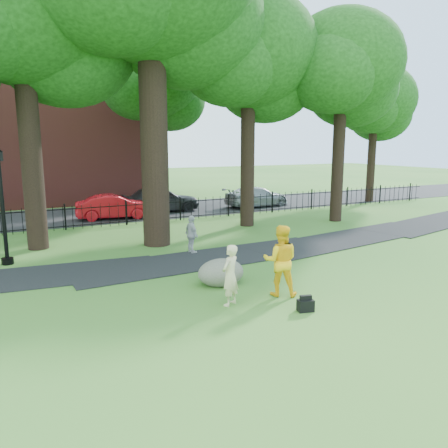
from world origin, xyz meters
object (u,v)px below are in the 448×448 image
woman (230,275)px  lamppost (3,208)px  boulder (221,271)px  man (280,261)px  red_sedan (114,207)px

woman → lamppost: (-5.16, 7.02, 1.19)m
woman → boulder: bearing=-139.3°
man → lamppost: (-6.76, 6.97, 1.00)m
man → lamppost: bearing=-13.3°
woman → man: man is taller
boulder → lamppost: size_ratio=0.35×
man → red_sedan: size_ratio=0.48×
man → red_sedan: man is taller
red_sedan → man: bearing=-167.4°
man → red_sedan: 14.63m
lamppost → red_sedan: size_ratio=0.98×
woman → red_sedan: (0.37, 14.62, -0.13)m
woman → lamppost: lamppost is taller
man → red_sedan: (-1.23, 14.57, -0.31)m
lamppost → red_sedan: 9.49m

